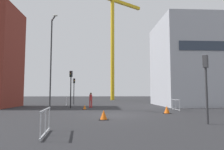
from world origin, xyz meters
TOP-DOWN VIEW (x-y plane):
  - ground at (0.00, 0.00)m, footprint 160.00×160.00m
  - office_block at (13.34, 11.54)m, footprint 13.24×9.85m
  - construction_crane at (1.69, 32.60)m, footprint 12.32×8.71m
  - streetlamp_tall at (-6.08, 4.39)m, footprint 0.97×1.69m
  - traffic_light_near at (-5.20, 15.14)m, footprint 0.35×0.39m
  - traffic_light_corner at (4.82, -4.88)m, footprint 0.37×0.37m
  - traffic_light_island at (-4.61, 7.81)m, footprint 0.34×0.39m
  - pedestrian_walking at (-2.32, 8.25)m, footprint 0.34×0.34m
  - safety_barrier_mid_span at (6.25, 3.90)m, footprint 0.11×1.99m
  - safety_barrier_left_run at (-3.38, -7.51)m, footprint 0.30×2.35m
  - safety_barrier_front at (-5.74, 11.71)m, footprint 0.25×1.83m
  - traffic_cone_orange at (-2.81, 5.50)m, footprint 0.46×0.46m
  - traffic_cone_by_barrier at (-0.94, -2.73)m, footprint 0.62×0.62m
  - traffic_cone_on_verge at (4.41, 1.02)m, footprint 0.64×0.64m

SIDE VIEW (x-z plane):
  - ground at x=0.00m, z-range 0.00..0.00m
  - traffic_cone_orange at x=-2.81m, z-range -0.02..0.45m
  - traffic_cone_by_barrier at x=-0.94m, z-range -0.02..0.61m
  - traffic_cone_on_verge at x=4.41m, z-range -0.02..0.62m
  - safety_barrier_front at x=-5.74m, z-range 0.02..1.10m
  - safety_barrier_mid_span at x=6.25m, z-range 0.02..1.10m
  - safety_barrier_left_run at x=-3.38m, z-range 0.02..1.10m
  - pedestrian_walking at x=-2.32m, z-range 0.14..1.89m
  - traffic_light_near at x=-5.20m, z-range 0.67..4.53m
  - traffic_light_corner at x=4.82m, z-range 0.67..4.54m
  - traffic_light_island at x=-4.61m, z-range 0.71..4.96m
  - streetlamp_tall at x=-6.08m, z-range 0.70..9.86m
  - office_block at x=13.34m, z-range 0.00..11.46m
  - construction_crane at x=1.69m, z-range 3.43..28.34m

